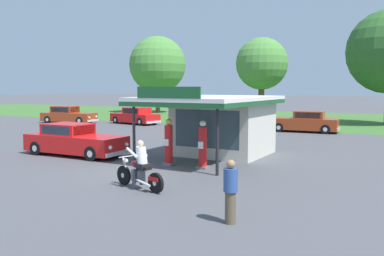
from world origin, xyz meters
TOP-DOWN VIEW (x-y plane):
  - ground_plane at (0.00, 0.00)m, footprint 300.00×300.00m
  - grass_verge_strip at (0.00, 30.00)m, footprint 120.00×24.00m
  - service_station_kiosk at (1.36, 5.09)m, footprint 4.70×7.20m
  - gas_pump_nearside at (0.56, 1.70)m, footprint 0.44×0.44m
  - gas_pump_offside at (2.17, 1.70)m, footprint 0.44×0.44m
  - motorcycle_with_rider at (1.99, -2.27)m, footprint 2.23×0.86m
  - featured_classic_sedan at (-4.74, 1.61)m, footprint 5.33×1.99m
  - parked_car_back_row_right at (-5.83, 18.30)m, footprint 5.20×3.05m
  - parked_car_back_row_left at (-12.53, 16.76)m, footprint 5.08×2.63m
  - parked_car_back_row_far_left at (2.26, 17.47)m, footprint 5.10×2.21m
  - parked_car_back_row_centre_right at (-18.54, 14.64)m, footprint 5.35×2.66m
  - bystander_strolling_foreground at (5.91, -3.98)m, footprint 0.34×0.34m
  - tree_oak_far_left at (-20.07, 31.49)m, footprint 7.18×7.18m
  - tree_oak_left at (-4.69, 27.47)m, footprint 5.25×5.25m

SIDE VIEW (x-z plane):
  - ground_plane at x=0.00m, z-range 0.00..0.00m
  - grass_verge_strip at x=0.00m, z-range 0.00..0.01m
  - motorcycle_with_rider at x=1.99m, z-range -0.14..1.44m
  - parked_car_back_row_right at x=-5.83m, z-range -0.08..1.44m
  - parked_car_back_row_left at x=-12.53m, z-range -0.05..1.42m
  - featured_classic_sedan at x=-4.74m, z-range -0.06..1.45m
  - parked_car_back_row_centre_right at x=-18.54m, z-range -0.07..1.47m
  - parked_car_back_row_far_left at x=2.26m, z-range -0.06..1.47m
  - bystander_strolling_foreground at x=5.91m, z-range 0.03..1.58m
  - gas_pump_offside at x=2.17m, z-range -0.08..1.86m
  - gas_pump_nearside at x=0.56m, z-range -0.08..1.86m
  - service_station_kiosk at x=1.36m, z-range 0.00..3.27m
  - tree_oak_left at x=-4.69m, z-range 1.47..9.72m
  - tree_oak_far_left at x=-20.07m, z-range 1.17..10.87m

